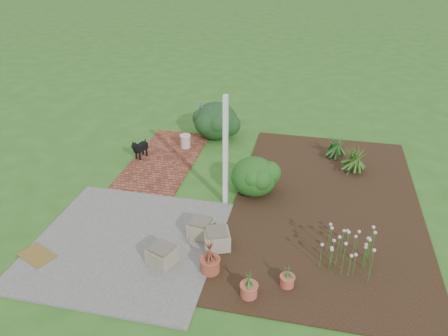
% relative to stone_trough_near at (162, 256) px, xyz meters
% --- Properties ---
extents(ground, '(80.00, 80.00, 0.00)m').
position_rel_stone_trough_near_xyz_m(ground, '(0.37, 2.13, -0.19)').
color(ground, '#2B621F').
rests_on(ground, ground).
extents(concrete_patio, '(3.50, 3.50, 0.04)m').
position_rel_stone_trough_near_xyz_m(concrete_patio, '(-0.88, 0.38, -0.17)').
color(concrete_patio, '#5A5A58').
rests_on(concrete_patio, ground).
extents(brick_path, '(1.60, 3.50, 0.04)m').
position_rel_stone_trough_near_xyz_m(brick_path, '(-1.33, 3.88, -0.17)').
color(brick_path, '#5F2B1E').
rests_on(brick_path, ground).
extents(garden_bed, '(4.00, 7.00, 0.03)m').
position_rel_stone_trough_near_xyz_m(garden_bed, '(2.87, 2.63, -0.17)').
color(garden_bed, black).
rests_on(garden_bed, ground).
extents(veranda_post, '(0.10, 0.10, 2.50)m').
position_rel_stone_trough_near_xyz_m(veranda_post, '(0.67, 2.23, 1.06)').
color(veranda_post, white).
rests_on(veranda_post, ground).
extents(stone_trough_near, '(0.58, 0.58, 0.30)m').
position_rel_stone_trough_near_xyz_m(stone_trough_near, '(0.00, 0.00, 0.00)').
color(stone_trough_near, '#736F54').
rests_on(stone_trough_near, concrete_patio).
extents(stone_trough_mid, '(0.61, 0.61, 0.31)m').
position_rel_stone_trough_near_xyz_m(stone_trough_mid, '(0.85, 0.66, 0.01)').
color(stone_trough_mid, gray).
rests_on(stone_trough_mid, concrete_patio).
extents(stone_trough_far, '(0.51, 0.51, 0.30)m').
position_rel_stone_trough_near_xyz_m(stone_trough_far, '(0.47, 0.93, 0.00)').
color(stone_trough_far, '#746E57').
rests_on(stone_trough_far, concrete_patio).
extents(coir_doormat, '(0.79, 0.67, 0.02)m').
position_rel_stone_trough_near_xyz_m(coir_doormat, '(-2.34, -0.34, -0.14)').
color(coir_doormat, brown).
rests_on(coir_doormat, concrete_patio).
extents(black_dog, '(0.28, 0.58, 0.51)m').
position_rel_stone_trough_near_xyz_m(black_dog, '(-1.97, 3.78, 0.16)').
color(black_dog, black).
rests_on(black_dog, brick_path).
extents(cream_ceramic_urn, '(0.30, 0.30, 0.36)m').
position_rel_stone_trough_near_xyz_m(cream_ceramic_urn, '(-1.00, 4.66, 0.03)').
color(cream_ceramic_urn, beige).
rests_on(cream_ceramic_urn, brick_path).
extents(evergreen_shrub, '(1.33, 1.33, 0.88)m').
position_rel_stone_trough_near_xyz_m(evergreen_shrub, '(1.21, 2.74, 0.28)').
color(evergreen_shrub, '#143D0F').
rests_on(evergreen_shrub, garden_bed).
extents(agapanthus_clump_back, '(1.12, 1.12, 0.79)m').
position_rel_stone_trough_near_xyz_m(agapanthus_clump_back, '(3.47, 4.29, 0.23)').
color(agapanthus_clump_back, '#113B14').
rests_on(agapanthus_clump_back, garden_bed).
extents(agapanthus_clump_front, '(0.93, 0.93, 0.69)m').
position_rel_stone_trough_near_xyz_m(agapanthus_clump_front, '(3.03, 5.01, 0.19)').
color(agapanthus_clump_front, '#154419').
rests_on(agapanthus_clump_front, garden_bed).
extents(pink_flower_patch, '(1.35, 1.35, 0.72)m').
position_rel_stone_trough_near_xyz_m(pink_flower_patch, '(3.19, 0.61, 0.20)').
color(pink_flower_patch, '#113D0F').
rests_on(pink_flower_patch, garden_bed).
extents(terracotta_pot_bronze, '(0.44, 0.44, 0.28)m').
position_rel_stone_trough_near_xyz_m(terracotta_pot_bronze, '(0.89, -0.03, -0.02)').
color(terracotta_pot_bronze, brown).
rests_on(terracotta_pot_bronze, garden_bed).
extents(terracotta_pot_small_left, '(0.25, 0.25, 0.20)m').
position_rel_stone_trough_near_xyz_m(terracotta_pot_small_left, '(2.25, -0.09, -0.06)').
color(terracotta_pot_small_left, '#B0523B').
rests_on(terracotta_pot_small_left, garden_bed).
extents(terracotta_pot_small_right, '(0.31, 0.31, 0.23)m').
position_rel_stone_trough_near_xyz_m(terracotta_pot_small_right, '(1.66, -0.46, -0.04)').
color(terracotta_pot_small_right, '#B3503C').
rests_on(terracotta_pot_small_right, garden_bed).
extents(purple_flowering_bush, '(1.33, 1.33, 1.07)m').
position_rel_stone_trough_near_xyz_m(purple_flowering_bush, '(-0.35, 5.59, 0.35)').
color(purple_flowering_bush, black).
rests_on(purple_flowering_bush, ground).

